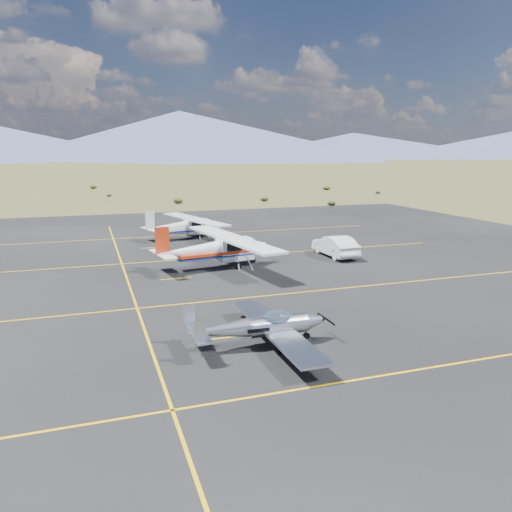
{
  "coord_description": "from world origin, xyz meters",
  "views": [
    {
      "loc": [
        -8.14,
        -23.53,
        8.09
      ],
      "look_at": [
        1.7,
        5.37,
        1.6
      ],
      "focal_mm": 35.0,
      "sensor_mm": 36.0,
      "label": 1
    }
  ],
  "objects": [
    {
      "name": "apron",
      "position": [
        0.0,
        7.0,
        0.0
      ],
      "size": [
        72.0,
        72.0,
        0.02
      ],
      "primitive_type": "cube",
      "color": "black",
      "rests_on": "ground"
    },
    {
      "name": "ground",
      "position": [
        0.0,
        0.0,
        0.0
      ],
      "size": [
        1600.0,
        1600.0,
        0.0
      ],
      "primitive_type": "plane",
      "color": "#383D1C",
      "rests_on": "ground"
    },
    {
      "name": "sedan",
      "position": [
        9.93,
        10.44,
        0.83
      ],
      "size": [
        1.75,
        4.97,
        1.63
      ],
      "primitive_type": "imported",
      "rotation": [
        0.0,
        0.0,
        3.15
      ],
      "color": "white",
      "rests_on": "apron"
    },
    {
      "name": "aircraft_plain",
      "position": [
        0.34,
        22.04,
        1.23
      ],
      "size": [
        7.22,
        10.86,
        2.76
      ],
      "rotation": [
        0.0,
        0.0,
        0.27
      ],
      "color": "silver",
      "rests_on": "apron"
    },
    {
      "name": "aircraft_low_wing",
      "position": [
        -1.52,
        -4.85,
        0.86
      ],
      "size": [
        5.85,
        8.19,
        1.79
      ],
      "rotation": [
        0.0,
        0.0,
        0.01
      ],
      "color": "silver",
      "rests_on": "apron"
    },
    {
      "name": "aircraft_cessna",
      "position": [
        0.2,
        9.67,
        1.4
      ],
      "size": [
        7.6,
        12.52,
        3.16
      ],
      "rotation": [
        0.0,
        0.0,
        0.17
      ],
      "color": "white",
      "rests_on": "apron"
    }
  ]
}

